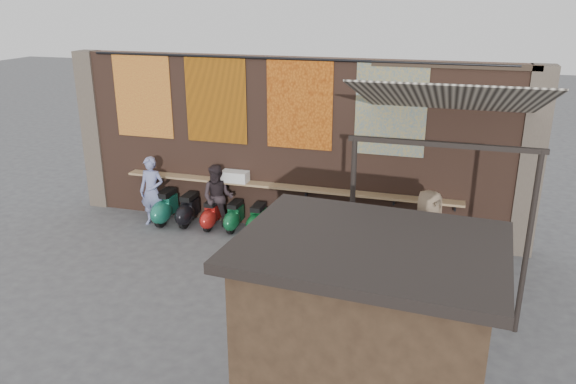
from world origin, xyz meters
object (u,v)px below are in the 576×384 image
object	(u,v)px
scooter_stool_1	(188,210)
scooter_stool_3	(234,217)
diner_left	(152,191)
shopper_tan	(426,236)
market_stall	(365,360)
scooter_stool_4	(257,220)
shopper_navy	(423,271)
scooter_stool_7	(337,226)
scooter_stool_2	(211,215)
scooter_stool_8	(360,230)
scooter_stool_5	(286,220)
shelf_box	(235,176)
diner_right	(218,198)
scooter_stool_6	(307,226)
shopper_grey	(409,270)
scooter_stool_0	(166,207)

from	to	relation	value
scooter_stool_1	scooter_stool_3	bearing A→B (deg)	0.14
diner_left	shopper_tan	size ratio (longest dim) A/B	0.92
market_stall	shopper_tan	bearing A→B (deg)	88.76
scooter_stool_1	scooter_stool_3	size ratio (longest dim) A/B	1.10
scooter_stool_4	shopper_navy	bearing A→B (deg)	-32.48
scooter_stool_7	diner_left	distance (m)	4.51
scooter_stool_2	scooter_stool_8	world-z (taller)	scooter_stool_8
shopper_navy	scooter_stool_1	bearing A→B (deg)	-28.74
scooter_stool_1	shopper_navy	world-z (taller)	shopper_navy
scooter_stool_5	shopper_navy	bearing A→B (deg)	-38.39
shelf_box	diner_right	size ratio (longest dim) A/B	0.40
scooter_stool_2	diner_right	bearing A→B (deg)	3.98
scooter_stool_3	market_stall	distance (m)	7.32
scooter_stool_5	scooter_stool_6	distance (m)	0.54
scooter_stool_3	shopper_grey	world-z (taller)	shopper_grey
scooter_stool_5	shopper_tan	xyz separation A→B (m)	(3.19, -1.23, 0.51)
diner_left	shopper_grey	world-z (taller)	shopper_grey
scooter_stool_7	shopper_grey	world-z (taller)	shopper_grey
scooter_stool_5	diner_right	size ratio (longest dim) A/B	0.55
scooter_stool_6	shopper_tan	size ratio (longest dim) A/B	0.41
shelf_box	scooter_stool_1	world-z (taller)	shelf_box
scooter_stool_0	scooter_stool_2	world-z (taller)	scooter_stool_0
scooter_stool_7	scooter_stool_8	distance (m)	0.52
scooter_stool_3	shopper_navy	world-z (taller)	shopper_navy
scooter_stool_6	scooter_stool_4	bearing A→B (deg)	-179.95
shelf_box	shopper_tan	bearing A→B (deg)	-18.26
shopper_navy	scooter_stool_8	bearing A→B (deg)	-63.51
scooter_stool_4	diner_right	world-z (taller)	diner_right
scooter_stool_7	shopper_navy	distance (m)	3.30
scooter_stool_2	scooter_stool_4	size ratio (longest dim) A/B	0.96
diner_left	scooter_stool_2	bearing A→B (deg)	5.28
scooter_stool_0	scooter_stool_6	world-z (taller)	scooter_stool_0
scooter_stool_3	diner_left	bearing A→B (deg)	-173.68
scooter_stool_2	shopper_grey	size ratio (longest dim) A/B	0.42
diner_left	market_stall	world-z (taller)	market_stall
scooter_stool_3	diner_left	xyz separation A→B (m)	(-2.01, -0.22, 0.50)
scooter_stool_0	scooter_stool_2	xyz separation A→B (m)	(1.19, 0.03, -0.07)
scooter_stool_6	scooter_stool_7	xyz separation A→B (m)	(0.67, 0.08, 0.04)
scooter_stool_1	scooter_stool_6	world-z (taller)	scooter_stool_1
market_stall	scooter_stool_2	bearing A→B (deg)	131.41
shelf_box	scooter_stool_5	distance (m)	1.60
scooter_stool_7	scooter_stool_1	bearing A→B (deg)	-179.96
diner_right	shopper_grey	world-z (taller)	shopper_grey
scooter_stool_3	scooter_stool_0	bearing A→B (deg)	-177.58
shelf_box	scooter_stool_2	distance (m)	1.09
diner_right	shopper_tan	xyz separation A→B (m)	(4.84, -1.19, 0.13)
scooter_stool_8	diner_right	xyz separation A→B (m)	(-3.38, 0.02, 0.41)
diner_left	diner_right	world-z (taller)	diner_left
scooter_stool_1	scooter_stool_7	world-z (taller)	scooter_stool_7
scooter_stool_2	shopper_navy	world-z (taller)	shopper_navy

